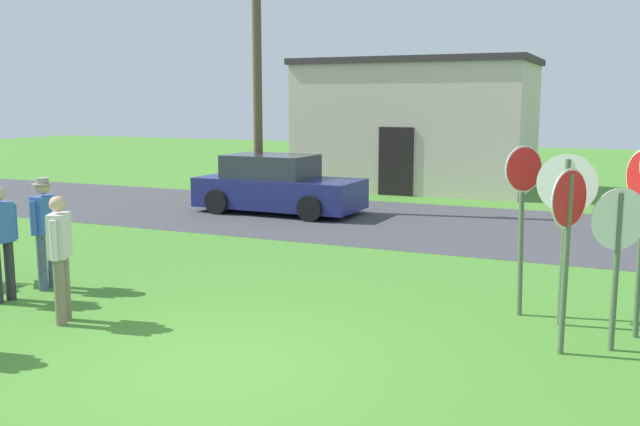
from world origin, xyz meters
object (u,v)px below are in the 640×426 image
utility_pole (257,39)px  stop_sign_leaning_left (618,241)px  stop_sign_tallest (566,209)px  person_with_sunhat (45,227)px  person_in_blue (60,252)px  stop_sign_far_back (568,230)px  parked_car_on_street (277,186)px  stop_sign_leaning_right (522,203)px  person_in_dark_shirt (1,238)px

utility_pole → stop_sign_leaning_left: 12.49m
utility_pole → stop_sign_tallest: utility_pole is taller
stop_sign_tallest → person_with_sunhat: (-7.48, -1.32, -0.55)m
person_in_blue → utility_pole: bearing=103.9°
utility_pole → stop_sign_far_back: size_ratio=3.98×
parked_car_on_street → stop_sign_leaning_right: bearing=-43.0°
stop_sign_leaning_right → person_in_dark_shirt: size_ratio=1.37×
person_with_sunhat → stop_sign_leaning_left: bearing=4.0°
utility_pole → stop_sign_leaning_right: (7.85, -6.96, -2.94)m
utility_pole → person_with_sunhat: 9.28m
stop_sign_tallest → person_in_blue: (-6.01, -2.54, -0.58)m
utility_pole → person_with_sunhat: (0.94, -8.54, -3.50)m
person_in_blue → person_in_dark_shirt: size_ratio=1.00×
person_with_sunhat → person_in_blue: person_with_sunhat is taller
stop_sign_leaning_left → person_in_dark_shirt: bearing=-170.5°
utility_pole → stop_sign_leaning_right: utility_pole is taller
parked_car_on_street → person_with_sunhat: 8.25m
person_with_sunhat → person_in_dark_shirt: (-0.04, -0.81, -0.03)m
utility_pole → person_in_dark_shirt: utility_pole is taller
stop_sign_far_back → stop_sign_tallest: stop_sign_tallest is taller
stop_sign_tallest → stop_sign_leaning_right: 0.63m
utility_pole → stop_sign_tallest: 11.48m
person_in_blue → person_in_dark_shirt: 1.57m
stop_sign_leaning_right → person_with_sunhat: size_ratio=1.33×
parked_car_on_street → stop_sign_leaning_right: stop_sign_leaning_right is taller
utility_pole → person_in_dark_shirt: size_ratio=5.09×
stop_sign_leaning_left → person_in_blue: size_ratio=1.14×
stop_sign_leaning_left → stop_sign_leaning_right: bearing=140.3°
stop_sign_leaning_left → stop_sign_far_back: bearing=-145.0°
stop_sign_tallest → person_with_sunhat: bearing=-170.0°
stop_sign_leaning_right → stop_sign_tallest: bearing=-24.2°
stop_sign_tallest → person_in_blue: size_ratio=1.32×
utility_pole → parked_car_on_street: utility_pole is taller
parked_car_on_street → person_with_sunhat: size_ratio=2.50×
person_in_blue → stop_sign_tallest: bearing=22.9°
stop_sign_far_back → stop_sign_leaning_right: (-0.70, 1.38, 0.08)m
stop_sign_leaning_right → person_in_dark_shirt: stop_sign_leaning_right is taller
stop_sign_tallest → stop_sign_leaning_right: bearing=155.8°
parked_car_on_street → stop_sign_tallest: 10.39m
stop_sign_leaning_right → person_in_blue: bearing=-152.8°
utility_pole → person_with_sunhat: bearing=-83.7°
parked_car_on_street → stop_sign_far_back: stop_sign_far_back is taller
parked_car_on_street → stop_sign_far_back: bearing=-45.7°
parked_car_on_street → stop_sign_far_back: (7.83, -8.04, 0.77)m
parked_car_on_street → person_in_dark_shirt: person_in_dark_shirt is taller
stop_sign_leaning_left → person_with_sunhat: 8.15m
stop_sign_far_back → stop_sign_leaning_left: 0.66m
stop_sign_tallest → person_in_blue: 6.55m
person_in_blue → stop_sign_far_back: bearing=13.0°
utility_pole → person_in_dark_shirt: bearing=-84.5°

